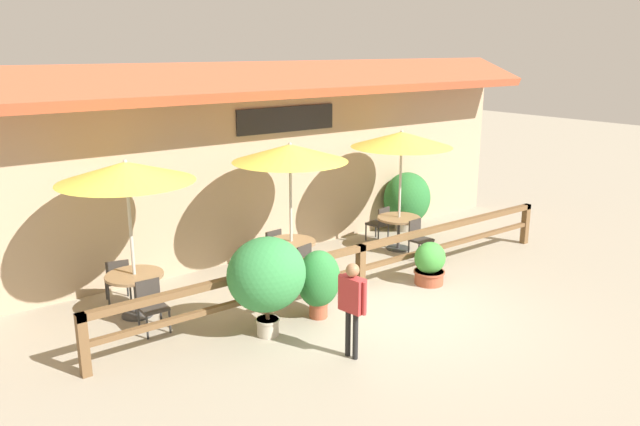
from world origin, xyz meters
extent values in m
plane|color=#9E937F|center=(0.00, 0.00, 0.00)|extent=(60.00, 60.00, 0.00)
cube|color=tan|center=(0.00, 4.20, 1.80)|extent=(14.00, 0.40, 3.60)
cube|color=#B25133|center=(0.00, 3.65, 3.88)|extent=(14.28, 1.48, 0.70)
cube|color=black|center=(0.34, 3.97, 3.00)|extent=(2.49, 0.04, 0.55)
cube|color=brown|center=(0.00, 1.05, 0.89)|extent=(10.40, 0.14, 0.11)
cube|color=brown|center=(0.00, 1.05, 0.47)|extent=(10.40, 0.10, 0.09)
cube|color=brown|center=(-5.13, 1.05, 0.47)|extent=(0.14, 0.14, 0.95)
cube|color=brown|center=(0.00, 1.05, 0.47)|extent=(0.14, 0.14, 0.95)
cube|color=brown|center=(5.13, 1.05, 0.47)|extent=(0.14, 0.14, 0.95)
cylinder|color=#B7B2A8|center=(-3.77, 2.60, 1.22)|extent=(0.06, 0.06, 2.43)
cone|color=#EAD64C|center=(-3.77, 2.60, 2.55)|extent=(2.26, 2.26, 0.34)
sphere|color=#B2ADA3|center=(-3.77, 2.60, 2.72)|extent=(0.07, 0.07, 0.07)
cylinder|color=olive|center=(-3.77, 2.60, 0.74)|extent=(0.98, 0.98, 0.05)
cylinder|color=#333333|center=(-3.77, 2.60, 0.36)|extent=(0.07, 0.07, 0.71)
cylinder|color=#333333|center=(-3.77, 2.60, 0.01)|extent=(0.54, 0.54, 0.03)
cube|color=#332D28|center=(-3.79, 1.80, 0.42)|extent=(0.43, 0.43, 0.05)
cube|color=#332D28|center=(-3.78, 1.99, 0.65)|extent=(0.40, 0.04, 0.40)
cylinder|color=#2D2D2D|center=(-3.98, 1.62, 0.20)|extent=(0.04, 0.04, 0.40)
cylinder|color=#2D2D2D|center=(-3.60, 1.61, 0.20)|extent=(0.04, 0.04, 0.40)
cylinder|color=#2D2D2D|center=(-3.97, 2.00, 0.20)|extent=(0.04, 0.04, 0.40)
cylinder|color=#2D2D2D|center=(-3.59, 1.99, 0.20)|extent=(0.04, 0.04, 0.40)
cube|color=#332D28|center=(-3.81, 3.40, 0.42)|extent=(0.50, 0.50, 0.05)
cube|color=#332D28|center=(-3.85, 3.21, 0.65)|extent=(0.40, 0.12, 0.40)
cylinder|color=#2D2D2D|center=(-3.59, 3.54, 0.20)|extent=(0.04, 0.04, 0.40)
cylinder|color=#2D2D2D|center=(-3.96, 3.62, 0.20)|extent=(0.04, 0.04, 0.40)
cylinder|color=#2D2D2D|center=(-3.67, 3.17, 0.20)|extent=(0.04, 0.04, 0.40)
cylinder|color=#2D2D2D|center=(-4.04, 3.25, 0.20)|extent=(0.04, 0.04, 0.40)
cylinder|color=#B7B2A8|center=(-0.57, 2.52, 1.22)|extent=(0.06, 0.06, 2.43)
cone|color=#EAD64C|center=(-0.57, 2.52, 2.55)|extent=(2.26, 2.26, 0.34)
sphere|color=#B2ADA3|center=(-0.57, 2.52, 2.72)|extent=(0.07, 0.07, 0.07)
cylinder|color=olive|center=(-0.57, 2.52, 0.74)|extent=(0.98, 0.98, 0.05)
cylinder|color=#333333|center=(-0.57, 2.52, 0.36)|extent=(0.07, 0.07, 0.71)
cylinder|color=#333333|center=(-0.57, 2.52, 0.01)|extent=(0.54, 0.54, 0.03)
cube|color=#332D28|center=(-0.63, 1.75, 0.42)|extent=(0.50, 0.50, 0.05)
cube|color=#332D28|center=(-0.67, 1.93, 0.65)|extent=(0.40, 0.13, 0.40)
cylinder|color=#2D2D2D|center=(-0.77, 1.52, 0.20)|extent=(0.04, 0.04, 0.40)
cylinder|color=#2D2D2D|center=(-0.40, 1.60, 0.20)|extent=(0.04, 0.04, 0.40)
cylinder|color=#2D2D2D|center=(-0.86, 1.89, 0.20)|extent=(0.04, 0.04, 0.40)
cylinder|color=#2D2D2D|center=(-0.49, 1.97, 0.20)|extent=(0.04, 0.04, 0.40)
cube|color=#332D28|center=(-0.62, 3.30, 0.42)|extent=(0.46, 0.46, 0.05)
cube|color=#332D28|center=(-0.61, 3.11, 0.65)|extent=(0.40, 0.07, 0.40)
cylinder|color=#2D2D2D|center=(-0.45, 3.51, 0.20)|extent=(0.04, 0.04, 0.40)
cylinder|color=#2D2D2D|center=(-0.83, 3.47, 0.20)|extent=(0.04, 0.04, 0.40)
cylinder|color=#2D2D2D|center=(-0.42, 3.13, 0.20)|extent=(0.04, 0.04, 0.40)
cylinder|color=#2D2D2D|center=(-0.79, 3.09, 0.20)|extent=(0.04, 0.04, 0.40)
cylinder|color=#B7B2A8|center=(2.42, 2.53, 1.22)|extent=(0.06, 0.06, 2.43)
cone|color=#EAD64C|center=(2.42, 2.53, 2.55)|extent=(2.26, 2.26, 0.34)
sphere|color=#B2ADA3|center=(2.42, 2.53, 2.72)|extent=(0.07, 0.07, 0.07)
cylinder|color=olive|center=(2.42, 2.53, 0.74)|extent=(0.98, 0.98, 0.05)
cylinder|color=#333333|center=(2.42, 2.53, 0.36)|extent=(0.07, 0.07, 0.71)
cylinder|color=#333333|center=(2.42, 2.53, 0.01)|extent=(0.54, 0.54, 0.03)
cube|color=#332D28|center=(2.36, 1.75, 0.42)|extent=(0.47, 0.47, 0.05)
cube|color=#332D28|center=(2.34, 1.94, 0.65)|extent=(0.40, 0.09, 0.40)
cylinder|color=#2D2D2D|center=(2.20, 1.54, 0.20)|extent=(0.04, 0.04, 0.40)
cylinder|color=#2D2D2D|center=(2.57, 1.59, 0.20)|extent=(0.04, 0.04, 0.40)
cylinder|color=#2D2D2D|center=(2.15, 1.92, 0.20)|extent=(0.04, 0.04, 0.40)
cylinder|color=#2D2D2D|center=(2.53, 1.96, 0.20)|extent=(0.04, 0.04, 0.40)
cube|color=#332D28|center=(2.47, 3.31, 0.42)|extent=(0.48, 0.48, 0.05)
cube|color=#332D28|center=(2.50, 3.12, 0.65)|extent=(0.40, 0.10, 0.40)
cylinder|color=#2D2D2D|center=(2.63, 3.53, 0.20)|extent=(0.04, 0.04, 0.40)
cylinder|color=#2D2D2D|center=(2.25, 3.46, 0.20)|extent=(0.04, 0.04, 0.40)
cylinder|color=#2D2D2D|center=(2.69, 3.15, 0.20)|extent=(0.04, 0.04, 0.40)
cylinder|color=#2D2D2D|center=(2.31, 3.09, 0.20)|extent=(0.04, 0.04, 0.40)
cylinder|color=#9E4C33|center=(1.39, 0.59, 0.13)|extent=(0.56, 0.56, 0.27)
cylinder|color=#9E4C33|center=(1.39, 0.59, 0.25)|extent=(0.61, 0.61, 0.04)
ellipsoid|color=#3D8E38|center=(1.39, 0.59, 0.53)|extent=(0.64, 0.58, 0.63)
cylinder|color=#B7AD99|center=(-2.37, 0.58, 0.14)|extent=(0.35, 0.35, 0.28)
cylinder|color=#B7AD99|center=(-2.37, 0.58, 0.26)|extent=(0.38, 0.38, 0.04)
cylinder|color=brown|center=(-2.37, 0.58, 0.46)|extent=(0.06, 0.06, 0.36)
ellipsoid|color=#338442|center=(-2.37, 0.58, 1.05)|extent=(1.29, 1.16, 1.20)
cylinder|color=#9E4C33|center=(-1.29, 0.65, 0.14)|extent=(0.32, 0.32, 0.28)
cylinder|color=#9E4C33|center=(-1.29, 0.65, 0.26)|extent=(0.34, 0.34, 0.04)
ellipsoid|color=#287033|center=(-1.29, 0.65, 0.70)|extent=(0.78, 0.70, 0.99)
cylinder|color=#B7AD99|center=(3.69, 3.55, 0.13)|extent=(0.57, 0.57, 0.26)
cylinder|color=#B7AD99|center=(3.69, 3.55, 0.24)|extent=(0.61, 0.61, 0.04)
ellipsoid|color=#287033|center=(3.69, 3.55, 0.82)|extent=(1.24, 1.11, 1.32)
cylinder|color=black|center=(-1.78, -0.73, 0.37)|extent=(0.08, 0.08, 0.75)
cylinder|color=black|center=(-1.75, -0.88, 0.37)|extent=(0.08, 0.08, 0.75)
cube|color=#B23333|center=(-1.76, -0.80, 1.01)|extent=(0.24, 0.43, 0.53)
cylinder|color=#B23333|center=(-1.80, -0.57, 1.01)|extent=(0.07, 0.07, 0.50)
cylinder|color=#B23333|center=(-1.73, -1.03, 1.01)|extent=(0.07, 0.07, 0.50)
sphere|color=#9E704C|center=(-1.76, -0.80, 1.39)|extent=(0.20, 0.20, 0.20)
camera|label=1|loc=(-7.28, -7.31, 4.54)|focal=35.00mm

